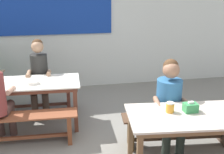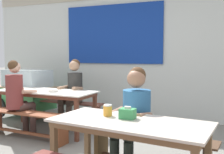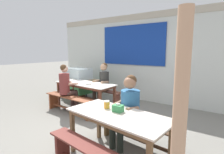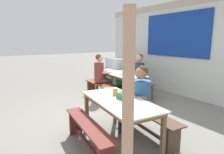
{
  "view_description": "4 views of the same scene",
  "coord_description": "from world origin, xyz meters",
  "px_view_note": "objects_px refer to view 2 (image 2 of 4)",
  "views": [
    {
      "loc": [
        -0.44,
        -3.13,
        2.14
      ],
      "look_at": [
        0.27,
        0.49,
        0.94
      ],
      "focal_mm": 43.99,
      "sensor_mm": 36.0,
      "label": 1
    },
    {
      "loc": [
        1.97,
        -3.05,
        1.42
      ],
      "look_at": [
        0.36,
        0.75,
        1.07
      ],
      "focal_mm": 43.72,
      "sensor_mm": 36.0,
      "label": 2
    },
    {
      "loc": [
        2.46,
        -2.62,
        1.69
      ],
      "look_at": [
        0.09,
        0.75,
        1.07
      ],
      "focal_mm": 28.16,
      "sensor_mm": 36.0,
      "label": 3
    },
    {
      "loc": [
        3.54,
        -2.3,
        1.72
      ],
      "look_at": [
        -0.16,
        0.19,
        0.86
      ],
      "focal_mm": 31.02,
      "sensor_mm": 36.0,
      "label": 4
    }
  ],
  "objects_px": {
    "food_cart": "(27,90)",
    "tissue_box": "(128,113)",
    "bench_far_front": "(25,121)",
    "condiment_jar": "(108,110)",
    "bench_near_back": "(149,147)",
    "dining_table_far": "(46,94)",
    "person_center_facing": "(73,89)",
    "soup_bowl": "(53,91)",
    "dining_table_near": "(129,128)",
    "bench_far_back": "(64,109)",
    "person_right_near_table": "(134,112)",
    "person_left_back_turned": "(18,94)"
  },
  "relations": [
    {
      "from": "dining_table_near",
      "to": "bench_far_front",
      "type": "relative_size",
      "value": 0.95
    },
    {
      "from": "food_cart",
      "to": "person_left_back_turned",
      "type": "distance_m",
      "value": 1.45
    },
    {
      "from": "dining_table_far",
      "to": "dining_table_near",
      "type": "height_order",
      "value": "same"
    },
    {
      "from": "dining_table_far",
      "to": "food_cart",
      "type": "xyz_separation_m",
      "value": [
        -1.04,
        0.7,
        -0.06
      ]
    },
    {
      "from": "bench_far_front",
      "to": "person_right_near_table",
      "type": "distance_m",
      "value": 2.18
    },
    {
      "from": "food_cart",
      "to": "tissue_box",
      "type": "bearing_deg",
      "value": -34.49
    },
    {
      "from": "dining_table_near",
      "to": "person_right_near_table",
      "type": "xyz_separation_m",
      "value": [
        -0.12,
        0.51,
        0.06
      ]
    },
    {
      "from": "dining_table_far",
      "to": "dining_table_near",
      "type": "xyz_separation_m",
      "value": [
        2.17,
        -1.55,
        -0.0
      ]
    },
    {
      "from": "condiment_jar",
      "to": "soup_bowl",
      "type": "height_order",
      "value": "condiment_jar"
    },
    {
      "from": "bench_far_front",
      "to": "condiment_jar",
      "type": "bearing_deg",
      "value": -24.74
    },
    {
      "from": "dining_table_far",
      "to": "bench_far_front",
      "type": "xyz_separation_m",
      "value": [
        -0.02,
        -0.56,
        -0.37
      ]
    },
    {
      "from": "bench_near_back",
      "to": "person_center_facing",
      "type": "bearing_deg",
      "value": 142.9
    },
    {
      "from": "tissue_box",
      "to": "soup_bowl",
      "type": "xyz_separation_m",
      "value": [
        -1.89,
        1.36,
        -0.03
      ]
    },
    {
      "from": "food_cart",
      "to": "bench_near_back",
      "type": "bearing_deg",
      "value": -27.38
    },
    {
      "from": "dining_table_far",
      "to": "soup_bowl",
      "type": "bearing_deg",
      "value": -25.03
    },
    {
      "from": "person_left_back_turned",
      "to": "soup_bowl",
      "type": "xyz_separation_m",
      "value": [
        0.46,
        0.37,
        0.04
      ]
    },
    {
      "from": "dining_table_near",
      "to": "soup_bowl",
      "type": "distance_m",
      "value": 2.42
    },
    {
      "from": "person_left_back_turned",
      "to": "condiment_jar",
      "type": "xyz_separation_m",
      "value": [
        2.11,
        -0.96,
        0.07
      ]
    },
    {
      "from": "dining_table_far",
      "to": "tissue_box",
      "type": "distance_m",
      "value": 2.59
    },
    {
      "from": "dining_table_far",
      "to": "bench_near_back",
      "type": "xyz_separation_m",
      "value": [
        2.23,
        -0.99,
        -0.38
      ]
    },
    {
      "from": "dining_table_far",
      "to": "bench_near_back",
      "type": "relative_size",
      "value": 1.18
    },
    {
      "from": "food_cart",
      "to": "soup_bowl",
      "type": "xyz_separation_m",
      "value": [
        1.28,
        -0.81,
        0.16
      ]
    },
    {
      "from": "food_cart",
      "to": "soup_bowl",
      "type": "relative_size",
      "value": 9.62
    },
    {
      "from": "dining_table_far",
      "to": "bench_far_back",
      "type": "height_order",
      "value": "dining_table_far"
    },
    {
      "from": "bench_near_back",
      "to": "person_left_back_turned",
      "type": "distance_m",
      "value": 2.54
    },
    {
      "from": "dining_table_far",
      "to": "person_right_near_table",
      "type": "bearing_deg",
      "value": -27.02
    },
    {
      "from": "dining_table_far",
      "to": "bench_far_front",
      "type": "relative_size",
      "value": 1.08
    },
    {
      "from": "condiment_jar",
      "to": "bench_far_front",
      "type": "bearing_deg",
      "value": 155.26
    },
    {
      "from": "dining_table_near",
      "to": "bench_far_back",
      "type": "height_order",
      "value": "dining_table_near"
    },
    {
      "from": "dining_table_far",
      "to": "condiment_jar",
      "type": "relative_size",
      "value": 15.36
    },
    {
      "from": "bench_far_front",
      "to": "food_cart",
      "type": "bearing_deg",
      "value": 128.88
    },
    {
      "from": "bench_far_back",
      "to": "person_right_near_table",
      "type": "relative_size",
      "value": 1.38
    },
    {
      "from": "person_right_near_table",
      "to": "bench_far_back",
      "type": "bearing_deg",
      "value": 141.61
    },
    {
      "from": "food_cart",
      "to": "person_right_near_table",
      "type": "distance_m",
      "value": 3.56
    },
    {
      "from": "bench_far_front",
      "to": "condiment_jar",
      "type": "relative_size",
      "value": 14.21
    },
    {
      "from": "food_cart",
      "to": "person_left_back_turned",
      "type": "relative_size",
      "value": 1.24
    },
    {
      "from": "food_cart",
      "to": "condiment_jar",
      "type": "relative_size",
      "value": 13.19
    },
    {
      "from": "dining_table_near",
      "to": "condiment_jar",
      "type": "relative_size",
      "value": 13.43
    },
    {
      "from": "dining_table_near",
      "to": "bench_far_back",
      "type": "xyz_separation_m",
      "value": [
        -2.15,
        2.12,
        -0.37
      ]
    },
    {
      "from": "dining_table_far",
      "to": "bench_near_back",
      "type": "bearing_deg",
      "value": -24.02
    },
    {
      "from": "dining_table_far",
      "to": "food_cart",
      "type": "bearing_deg",
      "value": 146.05
    },
    {
      "from": "bench_far_front",
      "to": "dining_table_near",
      "type": "bearing_deg",
      "value": -24.31
    },
    {
      "from": "person_left_back_turned",
      "to": "person_right_near_table",
      "type": "xyz_separation_m",
      "value": [
        2.28,
        -0.56,
        -0.01
      ]
    },
    {
      "from": "dining_table_far",
      "to": "dining_table_near",
      "type": "bearing_deg",
      "value": -35.59
    },
    {
      "from": "tissue_box",
      "to": "dining_table_far",
      "type": "bearing_deg",
      "value": 145.25
    },
    {
      "from": "soup_bowl",
      "to": "condiment_jar",
      "type": "bearing_deg",
      "value": -38.93
    },
    {
      "from": "dining_table_near",
      "to": "bench_near_back",
      "type": "bearing_deg",
      "value": 84.04
    },
    {
      "from": "food_cart",
      "to": "person_center_facing",
      "type": "bearing_deg",
      "value": -9.75
    },
    {
      "from": "bench_far_back",
      "to": "tissue_box",
      "type": "relative_size",
      "value": 11.1
    },
    {
      "from": "dining_table_far",
      "to": "bench_near_back",
      "type": "distance_m",
      "value": 2.47
    }
  ]
}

